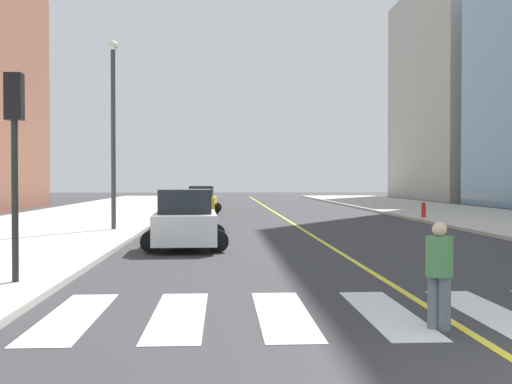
{
  "coord_description": "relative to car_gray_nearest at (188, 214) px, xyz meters",
  "views": [
    {
      "loc": [
        -3.75,
        -6.7,
        2.33
      ],
      "look_at": [
        -1.42,
        36.73,
        1.49
      ],
      "focal_mm": 43.82,
      "sensor_mm": 36.0,
      "label": 1
    }
  ],
  "objects": [
    {
      "name": "sidewalk_kerb_west",
      "position": [
        -6.88,
        -1.5,
        -0.74
      ],
      "size": [
        10.0,
        120.0,
        0.15
      ],
      "primitive_type": "cube",
      "color": "#B2ADA3",
      "rests_on": "ground"
    },
    {
      "name": "crosswalk_paint",
      "position": [
        5.32,
        -17.5,
        -0.81
      ],
      "size": [
        13.5,
        4.0,
        0.01
      ],
      "color": "silver",
      "rests_on": "ground"
    },
    {
      "name": "lane_divider_paint",
      "position": [
        5.32,
        18.5,
        -0.81
      ],
      "size": [
        0.16,
        80.0,
        0.01
      ],
      "primitive_type": "cube",
      "color": "yellow",
      "rests_on": "ground"
    },
    {
      "name": "parking_garage_concrete",
      "position": [
        33.77,
        46.38,
        12.14
      ],
      "size": [
        18.0,
        24.0,
        25.9
      ],
      "primitive_type": "cube",
      "color": "#B2ADA3",
      "rests_on": "ground"
    },
    {
      "name": "car_gray_nearest",
      "position": [
        0.0,
        0.0,
        0.0
      ],
      "size": [
        2.43,
        3.89,
        1.74
      ],
      "rotation": [
        0.0,
        0.0,
        0.0
      ],
      "color": "slate",
      "rests_on": "ground"
    },
    {
      "name": "car_white_second",
      "position": [
        0.32,
        -6.94,
        0.13
      ],
      "size": [
        2.91,
        4.56,
        2.01
      ],
      "rotation": [
        0.0,
        0.0,
        0.03
      ],
      "color": "silver",
      "rests_on": "ground"
    },
    {
      "name": "car_yellow_third",
      "position": [
        0.13,
        15.51,
        0.08
      ],
      "size": [
        2.75,
        4.33,
        1.91
      ],
      "rotation": [
        0.0,
        0.0,
        -0.03
      ],
      "color": "gold",
      "rests_on": "ground"
    },
    {
      "name": "traffic_light_far_corner",
      "position": [
        -2.85,
        -14.64,
        2.48
      ],
      "size": [
        0.36,
        0.41,
        4.45
      ],
      "color": "black",
      "rests_on": "sidewalk_kerb_west"
    },
    {
      "name": "pedestrian_crossing",
      "position": [
        4.92,
        -18.73,
        0.11
      ],
      "size": [
        0.42,
        0.42,
        1.68
      ],
      "rotation": [
        0.0,
        0.0,
        2.46
      ],
      "color": "slate",
      "rests_on": "ground"
    },
    {
      "name": "fire_hydrant",
      "position": [
        13.27,
        7.5,
        -0.23
      ],
      "size": [
        0.26,
        0.26,
        0.89
      ],
      "color": "red",
      "rests_on": "sidewalk_kerb_east"
    },
    {
      "name": "street_lamp",
      "position": [
        -3.25,
        -0.32,
        4.18
      ],
      "size": [
        0.44,
        0.44,
        8.31
      ],
      "color": "#38383D",
      "rests_on": "sidewalk_kerb_west"
    }
  ]
}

